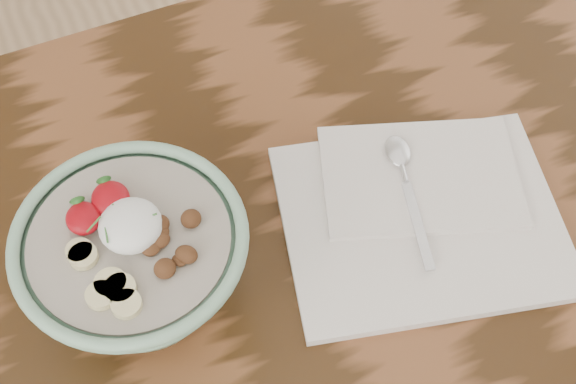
# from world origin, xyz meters

# --- Properties ---
(table) EXTENTS (1.60, 0.90, 0.75)m
(table) POSITION_xyz_m (0.00, 0.00, 0.66)
(table) COLOR #37200D
(table) RESTS_ON ground
(breakfast_bowl) EXTENTS (0.21, 0.21, 0.14)m
(breakfast_bowl) POSITION_xyz_m (-0.11, 0.07, 0.82)
(breakfast_bowl) COLOR #85B394
(breakfast_bowl) RESTS_ON table
(napkin) EXTENTS (0.33, 0.29, 0.02)m
(napkin) POSITION_xyz_m (0.18, 0.05, 0.76)
(napkin) COLOR white
(napkin) RESTS_ON table
(spoon) EXTENTS (0.06, 0.16, 0.01)m
(spoon) POSITION_xyz_m (0.19, 0.10, 0.77)
(spoon) COLOR silver
(spoon) RESTS_ON napkin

